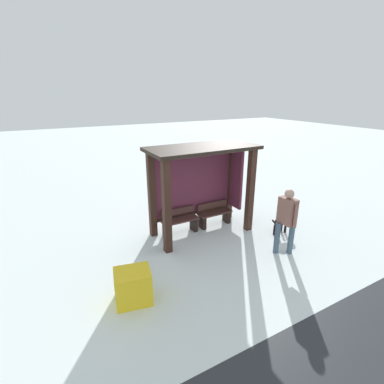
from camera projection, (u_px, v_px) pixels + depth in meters
name	position (u px, v px, depth m)	size (l,w,h in m)	color
ground_plane	(202.00, 232.00, 8.46)	(60.00, 60.00, 0.00)	white
bus_shelter	(202.00, 174.00, 8.06)	(3.05, 1.42, 2.59)	#351F17
bench_left_inside	(180.00, 223.00, 8.27)	(1.11, 0.37, 0.75)	#482B27
bench_center_inside	(214.00, 215.00, 8.82)	(1.11, 0.36, 0.72)	#452A24
person_walking	(287.00, 216.00, 7.03)	(0.43, 0.64, 1.75)	#895D52
dog	(282.00, 221.00, 8.26)	(0.88, 0.33, 0.58)	black
grit_bin	(133.00, 286.00, 5.56)	(0.70, 0.56, 0.69)	yellow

